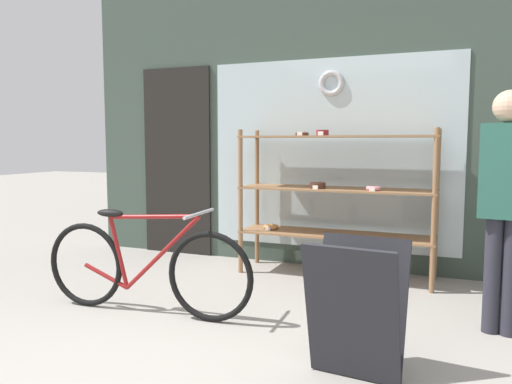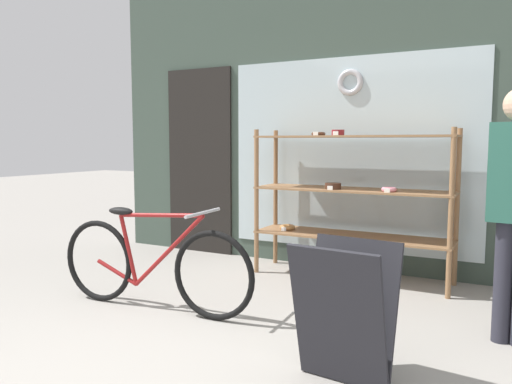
# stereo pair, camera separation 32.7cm
# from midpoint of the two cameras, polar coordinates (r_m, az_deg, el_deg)

# --- Properties ---
(storefront_facade) EXTENTS (5.16, 0.13, 3.92)m
(storefront_facade) POSITION_cam_midpoint_polar(r_m,az_deg,el_deg) (5.18, 10.19, 12.54)
(storefront_facade) COLOR #3D4C42
(storefront_facade) RESTS_ON ground_plane
(display_case) EXTENTS (1.81, 0.47, 1.39)m
(display_case) POSITION_cam_midpoint_polar(r_m,az_deg,el_deg) (4.70, 12.71, 0.18)
(display_case) COLOR #8E6642
(display_case) RESTS_ON ground_plane
(bicycle) EXTENTS (1.71, 0.46, 0.78)m
(bicycle) POSITION_cam_midpoint_polar(r_m,az_deg,el_deg) (3.85, -9.45, -8.18)
(bicycle) COLOR black
(bicycle) RESTS_ON ground_plane
(sandwich_board) EXTENTS (0.53, 0.43, 0.75)m
(sandwich_board) POSITION_cam_midpoint_polar(r_m,az_deg,el_deg) (2.75, 13.57, -13.35)
(sandwich_board) COLOR #232328
(sandwich_board) RESTS_ON ground_plane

